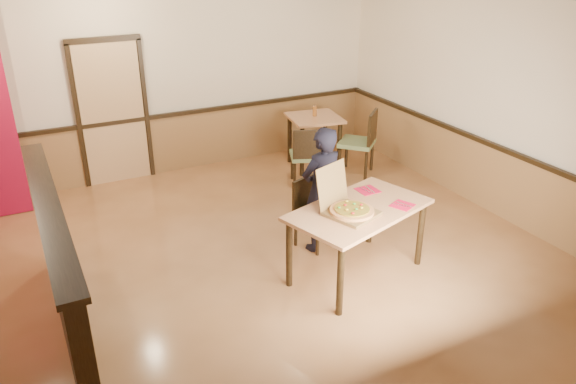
{
  "coord_description": "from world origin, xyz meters",
  "views": [
    {
      "loc": [
        -2.11,
        -4.8,
        3.43
      ],
      "look_at": [
        0.33,
        0.0,
        0.96
      ],
      "focal_mm": 35.0,
      "sensor_mm": 36.0,
      "label": 1
    }
  ],
  "objects_px": {
    "side_chair_left": "(306,154)",
    "side_table": "(314,128)",
    "pizza_box": "(348,208)",
    "side_chair_right": "(362,140)",
    "diner_chair": "(312,209)",
    "condiment": "(315,111)",
    "diner": "(322,190)",
    "main_table": "(358,217)"
  },
  "relations": [
    {
      "from": "side_table",
      "to": "side_chair_right",
      "type": "bearing_deg",
      "value": -50.36
    },
    {
      "from": "side_table",
      "to": "condiment",
      "type": "relative_size",
      "value": 5.56
    },
    {
      "from": "side_chair_left",
      "to": "pizza_box",
      "type": "relative_size",
      "value": 1.37
    },
    {
      "from": "pizza_box",
      "to": "condiment",
      "type": "distance_m",
      "value": 3.39
    },
    {
      "from": "diner_chair",
      "to": "side_chair_left",
      "type": "relative_size",
      "value": 0.92
    },
    {
      "from": "pizza_box",
      "to": "side_chair_right",
      "type": "bearing_deg",
      "value": 33.01
    },
    {
      "from": "side_table",
      "to": "pizza_box",
      "type": "relative_size",
      "value": 1.35
    },
    {
      "from": "diner",
      "to": "condiment",
      "type": "xyz_separation_m",
      "value": [
        1.24,
        2.36,
        0.16
      ]
    },
    {
      "from": "side_chair_right",
      "to": "side_table",
      "type": "relative_size",
      "value": 1.14
    },
    {
      "from": "side_chair_right",
      "to": "pizza_box",
      "type": "height_order",
      "value": "pizza_box"
    },
    {
      "from": "side_chair_right",
      "to": "pizza_box",
      "type": "relative_size",
      "value": 1.54
    },
    {
      "from": "main_table",
      "to": "diner_chair",
      "type": "distance_m",
      "value": 0.87
    },
    {
      "from": "side_chair_right",
      "to": "diner_chair",
      "type": "bearing_deg",
      "value": -1.06
    },
    {
      "from": "diner_chair",
      "to": "side_table",
      "type": "height_order",
      "value": "same"
    },
    {
      "from": "diner_chair",
      "to": "side_chair_right",
      "type": "distance_m",
      "value": 2.37
    },
    {
      "from": "side_chair_left",
      "to": "side_chair_right",
      "type": "bearing_deg",
      "value": -158.01
    },
    {
      "from": "diner_chair",
      "to": "main_table",
      "type": "bearing_deg",
      "value": -103.9
    },
    {
      "from": "side_chair_right",
      "to": "diner",
      "type": "height_order",
      "value": "diner"
    },
    {
      "from": "pizza_box",
      "to": "diner_chair",
      "type": "bearing_deg",
      "value": 64.85
    },
    {
      "from": "diner_chair",
      "to": "side_table",
      "type": "xyz_separation_m",
      "value": [
        1.26,
        2.18,
        0.2
      ]
    },
    {
      "from": "diner_chair",
      "to": "diner",
      "type": "height_order",
      "value": "diner"
    },
    {
      "from": "main_table",
      "to": "side_chair_left",
      "type": "relative_size",
      "value": 1.88
    },
    {
      "from": "pizza_box",
      "to": "condiment",
      "type": "height_order",
      "value": "pizza_box"
    },
    {
      "from": "main_table",
      "to": "side_chair_left",
      "type": "distance_m",
      "value": 2.5
    },
    {
      "from": "side_chair_right",
      "to": "side_table",
      "type": "bearing_deg",
      "value": -93.32
    },
    {
      "from": "diner_chair",
      "to": "pizza_box",
      "type": "distance_m",
      "value": 0.98
    },
    {
      "from": "diner",
      "to": "side_chair_right",
      "type": "bearing_deg",
      "value": -142.71
    },
    {
      "from": "diner_chair",
      "to": "side_chair_left",
      "type": "height_order",
      "value": "side_chair_left"
    },
    {
      "from": "main_table",
      "to": "side_chair_right",
      "type": "xyz_separation_m",
      "value": [
        1.66,
        2.4,
        -0.15
      ]
    },
    {
      "from": "side_chair_left",
      "to": "diner",
      "type": "xyz_separation_m",
      "value": [
        -0.74,
        -1.71,
        0.26
      ]
    },
    {
      "from": "main_table",
      "to": "side_table",
      "type": "relative_size",
      "value": 1.91
    },
    {
      "from": "diner_chair",
      "to": "diner",
      "type": "distance_m",
      "value": 0.33
    },
    {
      "from": "diner",
      "to": "side_chair_left",
      "type": "bearing_deg",
      "value": -121.07
    },
    {
      "from": "side_chair_right",
      "to": "condiment",
      "type": "distance_m",
      "value": 0.88
    },
    {
      "from": "side_chair_left",
      "to": "condiment",
      "type": "relative_size",
      "value": 5.65
    },
    {
      "from": "diner",
      "to": "pizza_box",
      "type": "bearing_deg",
      "value": 73.05
    },
    {
      "from": "condiment",
      "to": "pizza_box",
      "type": "bearing_deg",
      "value": -113.65
    },
    {
      "from": "side_table",
      "to": "pizza_box",
      "type": "xyz_separation_m",
      "value": [
        -1.33,
        -3.06,
        0.22
      ]
    },
    {
      "from": "diner",
      "to": "diner_chair",
      "type": "bearing_deg",
      "value": -79.05
    },
    {
      "from": "side_table",
      "to": "side_chair_left",
      "type": "bearing_deg",
      "value": -127.77
    },
    {
      "from": "side_chair_left",
      "to": "side_table",
      "type": "height_order",
      "value": "side_chair_left"
    },
    {
      "from": "side_chair_right",
      "to": "side_table",
      "type": "distance_m",
      "value": 0.79
    }
  ]
}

